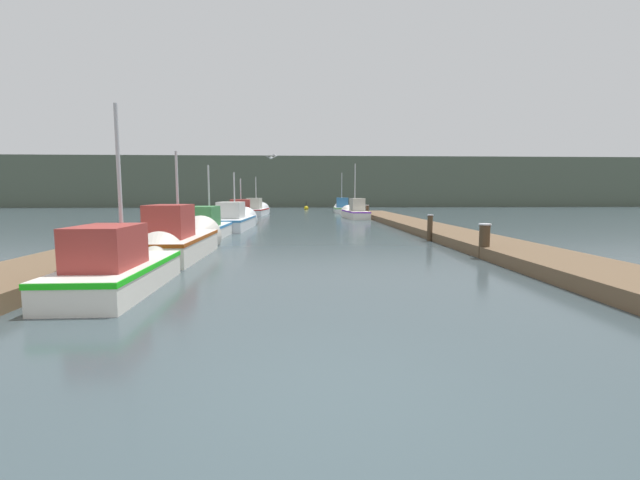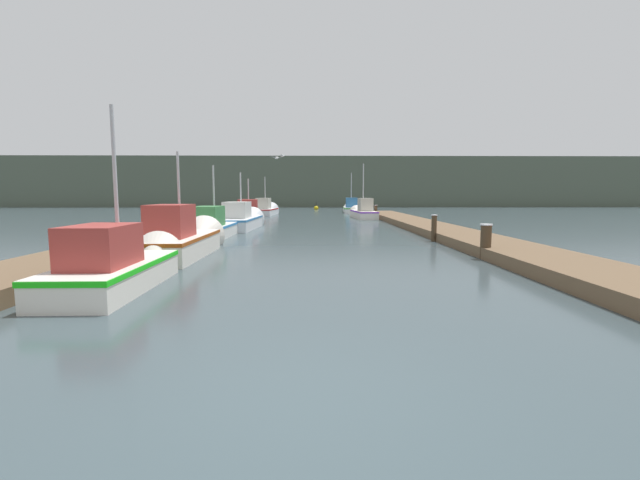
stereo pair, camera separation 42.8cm
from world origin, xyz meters
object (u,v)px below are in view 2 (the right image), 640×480
Objects in this scene: channel_buoy at (316,208)px; seagull_lead at (277,158)px; fishing_boat_4 at (249,215)px; mooring_piling_1 at (486,241)px; fishing_boat_2 at (216,227)px; seagull_1 at (283,156)px; fishing_boat_0 at (123,265)px; fishing_boat_7 at (351,208)px; mooring_piling_2 at (376,211)px; fishing_boat_1 at (183,239)px; fishing_boat_3 at (242,220)px; mooring_piling_0 at (434,228)px; fishing_boat_5 at (363,212)px; fishing_boat_6 at (266,210)px; mooring_piling_3 at (74,260)px.

seagull_lead is (-2.35, -29.43, 3.68)m from channel_buoy.
mooring_piling_1 is (9.63, -16.74, 0.05)m from fishing_boat_4.
mooring_piling_1 is (9.69, -6.87, 0.09)m from fishing_boat_2.
seagull_lead is at bearing -156.74° from seagull_1.
fishing_boat_0 is 0.80× the size of fishing_boat_7.
mooring_piling_2 is at bearing 58.74° from fishing_boat_2.
seagull_lead is at bearing -74.50° from fishing_boat_4.
fishing_boat_7 reaches higher than fishing_boat_1.
mooring_piling_0 is (9.05, -6.95, 0.08)m from fishing_boat_3.
mooring_piling_0 is at bearing -90.38° from fishing_boat_5.
fishing_boat_3 is 1.13× the size of fishing_boat_4.
fishing_boat_6 is at bearing 93.57° from fishing_boat_3.
fishing_boat_4 is 23.27m from channel_buoy.
seagull_lead reaches higher than mooring_piling_0.
fishing_boat_3 reaches higher than mooring_piling_2.
mooring_piling_1 is 2.10× the size of seagull_lead.
fishing_boat_0 is 4.40× the size of channel_buoy.
fishing_boat_6 is at bearing 61.25° from seagull_lead.
fishing_boat_0 is 26.18m from fishing_boat_5.
mooring_piling_2 is 0.96× the size of mooring_piling_3.
mooring_piling_2 is (9.60, 15.07, 0.07)m from fishing_boat_2.
seagull_lead is (2.57, 3.20, 3.39)m from fishing_boat_2.
fishing_boat_5 is at bearing 60.89° from fishing_boat_2.
fishing_boat_7 is at bearing 55.64° from fishing_boat_4.
fishing_boat_5 is (8.05, 9.62, 0.01)m from fishing_boat_3.
fishing_boat_5 is at bearing -27.34° from fishing_boat_6.
mooring_piling_0 reaches higher than mooring_piling_1.
fishing_boat_4 reaches higher than channel_buoy.
fishing_boat_6 is 5.18× the size of mooring_piling_2.
channel_buoy is at bearing 83.25° from fishing_boat_0.
seagull_1 is (2.11, 20.43, 4.08)m from fishing_boat_0.
fishing_boat_5 is at bearing -87.60° from fishing_boat_7.
seagull_1 reaches higher than mooring_piling_1.
fishing_boat_4 reaches higher than mooring_piling_0.
fishing_boat_2 is 1.12× the size of fishing_boat_5.
channel_buoy is (4.75, 12.91, -0.29)m from fishing_boat_6.
fishing_boat_0 is at bearing -110.04° from mooring_piling_2.
fishing_boat_2 is at bearing -122.48° from mooring_piling_2.
fishing_boat_4 is 4.67m from seagull_1.
fishing_boat_1 is at bearing -116.21° from fishing_boat_5.
seagull_1 reaches higher than mooring_piling_2.
fishing_boat_0 is at bearing -84.81° from fishing_boat_6.
fishing_boat_5 reaches higher than mooring_piling_1.
mooring_piling_1 is 1.93× the size of seagull_1.
fishing_boat_1 is 15.51m from fishing_boat_4.
fishing_boat_0 is 4.77m from fishing_boat_1.
mooring_piling_2 is 9.65m from seagull_1.
mooring_piling_3 is at bearing -101.05° from fishing_boat_1.
fishing_boat_0 reaches higher than fishing_boat_2.
seagull_lead is at bearing 79.93° from fishing_boat_0.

